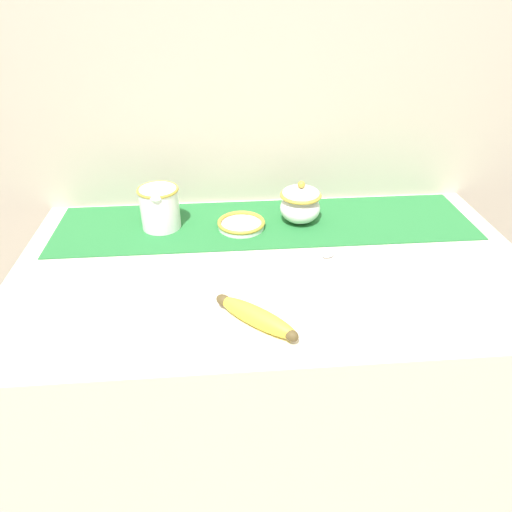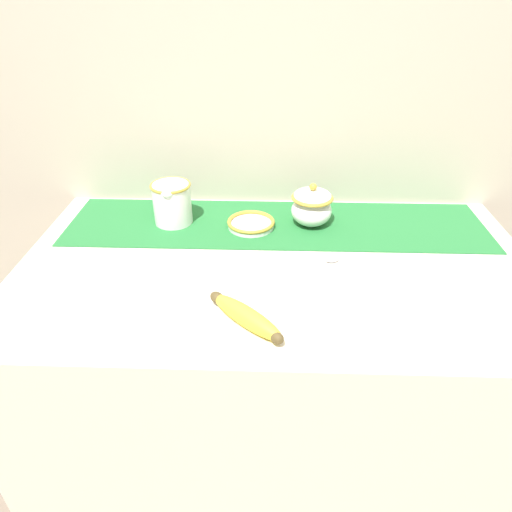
% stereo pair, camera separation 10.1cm
% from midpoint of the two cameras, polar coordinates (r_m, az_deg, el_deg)
% --- Properties ---
extents(ground_plane, '(12.00, 12.00, 0.00)m').
position_cam_midpoint_polar(ground_plane, '(1.71, 3.66, -26.06)').
color(ground_plane, '#7A6B5B').
extents(countertop, '(1.22, 0.69, 0.87)m').
position_cam_midpoint_polar(countertop, '(1.37, 4.31, -16.43)').
color(countertop, beige).
rests_on(countertop, ground_plane).
extents(back_wall, '(2.02, 0.04, 2.40)m').
position_cam_midpoint_polar(back_wall, '(1.29, 5.26, 20.63)').
color(back_wall, '#B7AD99').
rests_on(back_wall, ground_plane).
extents(table_runner, '(1.12, 0.28, 0.00)m').
position_cam_midpoint_polar(table_runner, '(1.24, 4.85, 3.96)').
color(table_runner, '#236B33').
rests_on(table_runner, countertop).
extents(cream_pitcher, '(0.11, 0.13, 0.11)m').
position_cam_midpoint_polar(cream_pitcher, '(1.23, -8.14, 6.69)').
color(cream_pitcher, white).
rests_on(cream_pitcher, countertop).
extents(sugar_bowl, '(0.11, 0.11, 0.12)m').
position_cam_midpoint_polar(sugar_bowl, '(1.23, 9.34, 6.07)').
color(sugar_bowl, white).
rests_on(sugar_bowl, countertop).
extents(small_dish, '(0.13, 0.13, 0.02)m').
position_cam_midpoint_polar(small_dish, '(1.22, 1.74, 4.03)').
color(small_dish, white).
rests_on(small_dish, countertop).
extents(banana, '(0.17, 0.16, 0.04)m').
position_cam_midpoint_polar(banana, '(0.89, 2.02, -7.67)').
color(banana, yellow).
rests_on(banana, countertop).
extents(spoon, '(0.18, 0.10, 0.01)m').
position_cam_midpoint_polar(spoon, '(1.09, 11.31, -0.75)').
color(spoon, '#B7B7BC').
rests_on(spoon, countertop).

